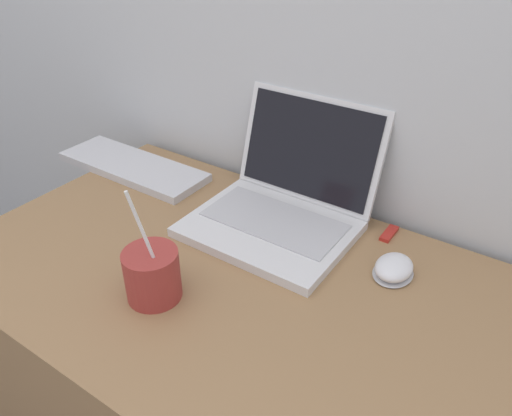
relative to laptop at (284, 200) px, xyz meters
name	(u,v)px	position (x,y,z in m)	size (l,w,h in m)	color
desk	(234,396)	(0.01, -0.21, -0.41)	(1.07, 0.65, 0.72)	#936D47
laptop	(284,200)	(0.00, 0.00, 0.00)	(0.33, 0.33, 0.24)	silver
drink_cup	(152,274)	(-0.06, -0.33, 0.00)	(0.10, 0.10, 0.22)	#9E332D
computer_mouse	(394,268)	(0.26, -0.04, -0.04)	(0.07, 0.09, 0.03)	#B2B2B7
external_keyboard	(133,167)	(-0.44, -0.02, -0.04)	(0.41, 0.14, 0.02)	silver
usb_stick	(389,234)	(0.21, 0.08, -0.05)	(0.02, 0.06, 0.01)	#B2261E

